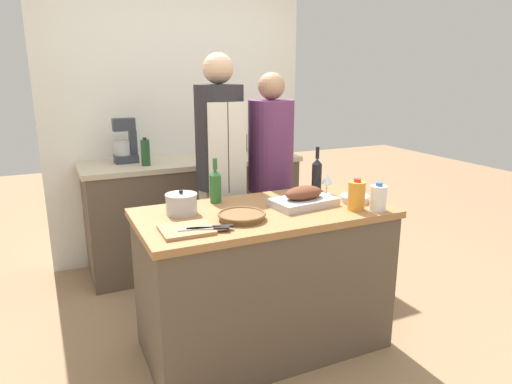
% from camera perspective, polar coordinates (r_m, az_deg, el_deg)
% --- Properties ---
extents(ground_plane, '(12.00, 12.00, 0.00)m').
position_cam_1_polar(ground_plane, '(2.98, 0.93, -18.46)').
color(ground_plane, '#9E7A56').
extents(kitchen_island, '(1.44, 0.73, 0.87)m').
position_cam_1_polar(kitchen_island, '(2.77, 0.97, -10.88)').
color(kitchen_island, brown).
rests_on(kitchen_island, ground_plane).
extents(back_counter, '(1.80, 0.60, 0.93)m').
position_cam_1_polar(back_counter, '(3.97, -7.80, -2.49)').
color(back_counter, brown).
rests_on(back_counter, ground_plane).
extents(back_wall, '(2.30, 0.10, 2.55)m').
position_cam_1_polar(back_wall, '(4.14, -9.66, 9.60)').
color(back_wall, silver).
rests_on(back_wall, ground_plane).
extents(roasting_pan, '(0.40, 0.27, 0.12)m').
position_cam_1_polar(roasting_pan, '(2.69, 5.95, -0.79)').
color(roasting_pan, '#BCBCC1').
rests_on(roasting_pan, kitchen_island).
extents(wicker_basket, '(0.26, 0.26, 0.04)m').
position_cam_1_polar(wicker_basket, '(2.44, -1.79, -3.00)').
color(wicker_basket, brown).
rests_on(wicker_basket, kitchen_island).
extents(cutting_board, '(0.26, 0.22, 0.02)m').
position_cam_1_polar(cutting_board, '(2.29, -8.71, -4.70)').
color(cutting_board, '#AD7F51').
rests_on(cutting_board, kitchen_island).
extents(stock_pot, '(0.18, 0.18, 0.14)m').
position_cam_1_polar(stock_pot, '(2.56, -9.30, -1.46)').
color(stock_pot, '#B7B7BC').
rests_on(stock_pot, kitchen_island).
extents(mixing_bowl, '(0.18, 0.18, 0.04)m').
position_cam_1_polar(mixing_bowl, '(2.83, 12.27, -0.75)').
color(mixing_bowl, beige).
rests_on(mixing_bowl, kitchen_island).
extents(juice_jug, '(0.10, 0.10, 0.18)m').
position_cam_1_polar(juice_jug, '(2.66, 12.45, -0.43)').
color(juice_jug, orange).
rests_on(juice_jug, kitchen_island).
extents(milk_jug, '(0.09, 0.09, 0.16)m').
position_cam_1_polar(milk_jug, '(2.67, 15.02, -0.72)').
color(milk_jug, white).
rests_on(milk_jug, kitchen_island).
extents(wine_bottle_green, '(0.07, 0.07, 0.27)m').
position_cam_1_polar(wine_bottle_green, '(2.74, -5.09, 0.86)').
color(wine_bottle_green, '#28662D').
rests_on(wine_bottle_green, kitchen_island).
extents(wine_bottle_dark, '(0.06, 0.06, 0.30)m').
position_cam_1_polar(wine_bottle_dark, '(3.00, 7.60, 2.21)').
color(wine_bottle_dark, black).
rests_on(wine_bottle_dark, kitchen_island).
extents(wine_glass_left, '(0.07, 0.07, 0.13)m').
position_cam_1_polar(wine_glass_left, '(2.96, 8.86, 1.56)').
color(wine_glass_left, silver).
rests_on(wine_glass_left, kitchen_island).
extents(knife_chef, '(0.28, 0.08, 0.01)m').
position_cam_1_polar(knife_chef, '(2.27, -6.03, -4.44)').
color(knife_chef, '#B7B7BC').
rests_on(knife_chef, cutting_board).
extents(knife_paring, '(0.21, 0.10, 0.01)m').
position_cam_1_polar(knife_paring, '(2.26, -5.81, -4.52)').
color(knife_paring, '#B7B7BC').
rests_on(knife_paring, cutting_board).
extents(stand_mixer, '(0.18, 0.14, 0.35)m').
position_cam_1_polar(stand_mixer, '(3.79, -16.02, 5.75)').
color(stand_mixer, '#333842').
rests_on(stand_mixer, back_counter).
extents(condiment_bottle_tall, '(0.07, 0.07, 0.22)m').
position_cam_1_polar(condiment_bottle_tall, '(3.63, -13.65, 4.81)').
color(condiment_bottle_tall, '#234C28').
rests_on(condiment_bottle_tall, back_counter).
extents(condiment_bottle_short, '(0.05, 0.05, 0.17)m').
position_cam_1_polar(condiment_bottle_short, '(4.16, -1.47, 6.15)').
color(condiment_bottle_short, '#332D28').
rests_on(condiment_bottle_short, back_counter).
extents(person_cook_aproned, '(0.33, 0.34, 1.76)m').
position_cam_1_polar(person_cook_aproned, '(3.19, -4.48, 2.90)').
color(person_cook_aproned, beige).
rests_on(person_cook_aproned, ground_plane).
extents(person_cook_guest, '(0.33, 0.33, 1.63)m').
position_cam_1_polar(person_cook_guest, '(3.35, 1.85, 2.23)').
color(person_cook_guest, beige).
rests_on(person_cook_guest, ground_plane).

